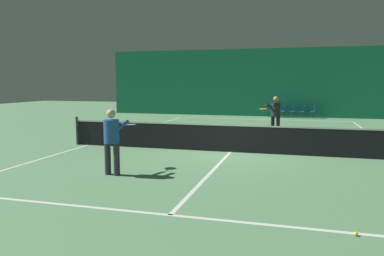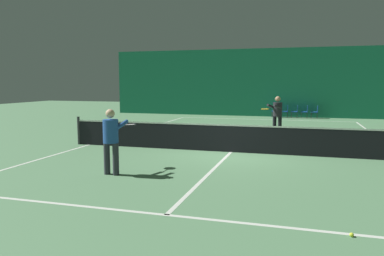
% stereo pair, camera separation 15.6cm
% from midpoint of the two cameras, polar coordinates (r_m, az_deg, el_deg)
% --- Properties ---
extents(ground_plane, '(60.00, 60.00, 0.00)m').
position_cam_midpoint_polar(ground_plane, '(12.92, 6.30, -3.67)').
color(ground_plane, '#56845B').
extents(backdrop_curtain, '(23.00, 0.12, 4.74)m').
position_cam_midpoint_polar(backdrop_curtain, '(26.88, 11.73, 6.78)').
color(backdrop_curtain, '#196B4C').
rests_on(backdrop_curtain, ground).
extents(court_line_baseline_far, '(11.00, 0.10, 0.00)m').
position_cam_midpoint_polar(court_line_baseline_far, '(24.62, 11.14, 1.28)').
color(court_line_baseline_far, silver).
rests_on(court_line_baseline_far, ground).
extents(court_line_service_far, '(8.25, 0.10, 0.00)m').
position_cam_midpoint_polar(court_line_service_far, '(19.18, 9.64, -0.26)').
color(court_line_service_far, silver).
rests_on(court_line_service_far, ground).
extents(court_line_service_near, '(8.25, 0.10, 0.00)m').
position_cam_midpoint_polar(court_line_service_near, '(6.91, -3.25, -13.09)').
color(court_line_service_near, silver).
rests_on(court_line_service_near, ground).
extents(court_line_sideline_left, '(0.10, 23.80, 0.00)m').
position_cam_midpoint_polar(court_line_sideline_left, '(14.87, -15.07, -2.47)').
color(court_line_sideline_left, silver).
rests_on(court_line_sideline_left, ground).
extents(court_line_centre, '(0.10, 12.80, 0.00)m').
position_cam_midpoint_polar(court_line_centre, '(12.92, 6.30, -3.66)').
color(court_line_centre, silver).
rests_on(court_line_centre, ground).
extents(tennis_net, '(12.00, 0.10, 1.07)m').
position_cam_midpoint_polar(tennis_net, '(12.84, 6.33, -1.43)').
color(tennis_net, black).
rests_on(tennis_net, ground).
extents(player_near, '(0.48, 1.39, 1.70)m').
position_cam_midpoint_polar(player_near, '(9.81, -11.70, -1.28)').
color(player_near, '#2D2D38').
rests_on(player_near, ground).
extents(player_far, '(0.97, 1.40, 1.76)m').
position_cam_midpoint_polar(player_far, '(17.27, 13.07, 2.28)').
color(player_far, black).
rests_on(player_far, ground).
extents(courtside_chair_0, '(0.44, 0.44, 0.84)m').
position_cam_midpoint_polar(courtside_chair_0, '(26.35, 12.86, 2.65)').
color(courtside_chair_0, '#2D2D2D').
rests_on(courtside_chair_0, ground).
extents(courtside_chair_1, '(0.44, 0.44, 0.84)m').
position_cam_midpoint_polar(courtside_chair_1, '(26.32, 14.26, 2.61)').
color(courtside_chair_1, '#2D2D2D').
rests_on(courtside_chair_1, ground).
extents(courtside_chair_2, '(0.44, 0.44, 0.84)m').
position_cam_midpoint_polar(courtside_chair_2, '(26.31, 15.66, 2.56)').
color(courtside_chair_2, '#2D2D2D').
rests_on(courtside_chair_2, ground).
extents(courtside_chair_3, '(0.44, 0.44, 0.84)m').
position_cam_midpoint_polar(courtside_chair_3, '(26.31, 17.07, 2.51)').
color(courtside_chair_3, '#2D2D2D').
rests_on(courtside_chair_3, ground).
extents(courtside_chair_4, '(0.44, 0.44, 0.84)m').
position_cam_midpoint_polar(courtside_chair_4, '(26.32, 18.47, 2.46)').
color(courtside_chair_4, '#2D2D2D').
rests_on(courtside_chair_4, ground).
extents(tennis_ball, '(0.07, 0.07, 0.07)m').
position_cam_midpoint_polar(tennis_ball, '(6.51, 23.80, -14.66)').
color(tennis_ball, '#D1DB33').
rests_on(tennis_ball, ground).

